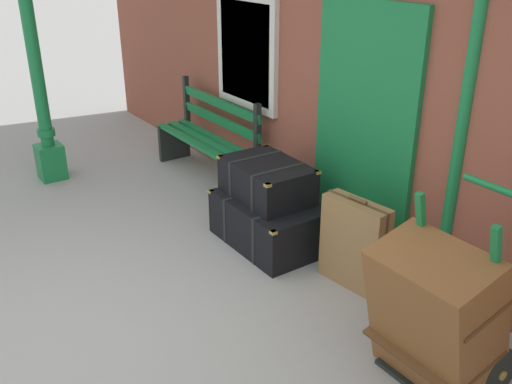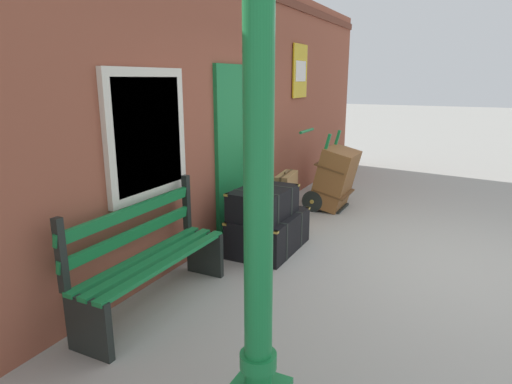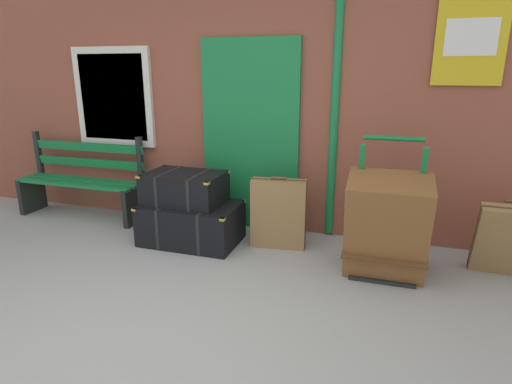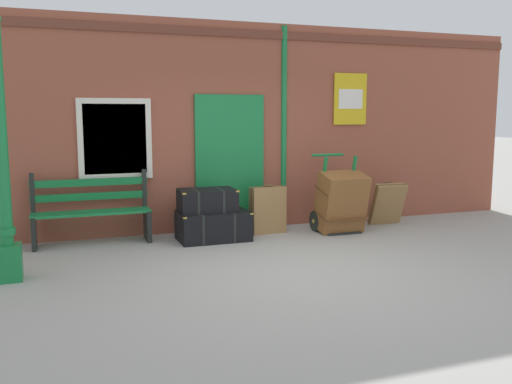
{
  "view_description": "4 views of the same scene",
  "coord_description": "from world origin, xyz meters",
  "views": [
    {
      "loc": [
        3.18,
        -0.83,
        2.5
      ],
      "look_at": [
        -0.48,
        1.7,
        0.51
      ],
      "focal_mm": 39.63,
      "sensor_mm": 36.0,
      "label": 1
    },
    {
      "loc": [
        -4.82,
        -0.2,
        1.94
      ],
      "look_at": [
        -0.72,
        1.82,
        0.75
      ],
      "focal_mm": 30.84,
      "sensor_mm": 36.0,
      "label": 2
    },
    {
      "loc": [
        1.48,
        -1.96,
        1.77
      ],
      "look_at": [
        0.24,
        1.95,
        0.57
      ],
      "focal_mm": 29.38,
      "sensor_mm": 36.0,
      "label": 3
    },
    {
      "loc": [
        -2.54,
        -5.83,
        1.81
      ],
      "look_at": [
        0.28,
        1.95,
        0.65
      ],
      "focal_mm": 39.17,
      "sensor_mm": 36.0,
      "label": 4
    }
  ],
  "objects": [
    {
      "name": "lamp_post",
      "position": [
        -3.07,
        0.65,
        1.08
      ],
      "size": [
        0.28,
        0.28,
        2.86
      ],
      "color": "#197A3D",
      "rests_on": "ground"
    },
    {
      "name": "steamer_trunk_base",
      "position": [
        -0.43,
        1.8,
        0.21
      ],
      "size": [
        1.01,
        0.65,
        0.43
      ],
      "color": "black",
      "rests_on": "ground"
    },
    {
      "name": "suitcase_tan",
      "position": [
        2.55,
        1.9,
        0.35
      ],
      "size": [
        0.56,
        0.37,
        0.71
      ],
      "color": "olive",
      "rests_on": "ground"
    },
    {
      "name": "suitcase_slate",
      "position": [
        0.47,
        1.96,
        0.36
      ],
      "size": [
        0.57,
        0.24,
        0.75
      ],
      "color": "olive",
      "rests_on": "ground"
    },
    {
      "name": "large_brown_trunk",
      "position": [
        1.53,
        1.6,
        0.48
      ],
      "size": [
        0.7,
        0.63,
        0.96
      ],
      "color": "brown",
      "rests_on": "ground"
    },
    {
      "name": "porters_trolley",
      "position": [
        1.53,
        1.77,
        0.27
      ],
      "size": [
        0.71,
        0.66,
        1.18
      ],
      "color": "black",
      "rests_on": "ground"
    },
    {
      "name": "brick_facade",
      "position": [
        -0.01,
        2.6,
        1.6
      ],
      "size": [
        10.4,
        0.35,
        3.2
      ],
      "color": "brown",
      "rests_on": "ground"
    },
    {
      "name": "ground_plane",
      "position": [
        0.0,
        0.0,
        0.0
      ],
      "size": [
        60.0,
        60.0,
        0.0
      ],
      "primitive_type": "plane",
      "color": "#A3A099"
    },
    {
      "name": "steamer_trunk_middle",
      "position": [
        -0.51,
        1.83,
        0.58
      ],
      "size": [
        0.83,
        0.57,
        0.33
      ],
      "color": "black",
      "rests_on": "steamer_trunk_base"
    },
    {
      "name": "platform_bench",
      "position": [
        -2.09,
        2.16,
        0.44
      ],
      "size": [
        1.6,
        0.43,
        1.01
      ],
      "color": "#197A3D",
      "rests_on": "ground"
    }
  ]
}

